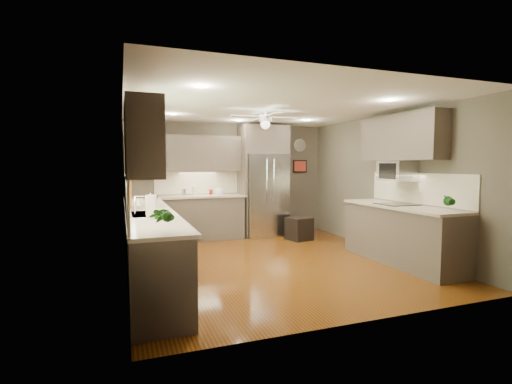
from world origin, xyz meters
TOP-DOWN VIEW (x-y plane):
  - floor at (0.00, 0.00)m, footprint 5.00×5.00m
  - ceiling at (0.00, 0.00)m, footprint 5.00×5.00m
  - wall_back at (0.00, 2.50)m, footprint 4.50×0.00m
  - wall_front at (0.00, -2.50)m, footprint 4.50×0.00m
  - wall_left at (-2.25, 0.00)m, footprint 0.00×5.00m
  - wall_right at (2.25, 0.00)m, footprint 0.00×5.00m
  - canister_b at (-1.08, 2.18)m, footprint 0.12×0.12m
  - canister_c at (-0.85, 2.24)m, footprint 0.13×0.13m
  - canister_d at (-0.49, 2.24)m, footprint 0.08×0.08m
  - soap_bottle at (-2.08, 0.13)m, footprint 0.11×0.12m
  - potted_plant_left at (-1.95, -1.99)m, footprint 0.20×0.17m
  - potted_plant_right at (1.90, -1.72)m, footprint 0.21×0.19m
  - bowl at (-0.31, 2.22)m, footprint 0.24×0.24m
  - left_run at (-1.95, 0.15)m, footprint 0.65×4.70m
  - back_run at (-0.72, 2.20)m, footprint 1.85×0.65m
  - uppers at (-0.74, 0.71)m, footprint 4.50×4.70m
  - window at (-2.22, -0.50)m, footprint 0.05×1.12m
  - sink at (-1.93, -0.50)m, footprint 0.50×0.70m
  - refrigerator at (0.70, 2.16)m, footprint 1.06×0.75m
  - right_run at (1.93, -0.80)m, footprint 0.70×2.20m
  - microwave at (2.03, -0.55)m, footprint 0.43×0.55m
  - ceiling_fan at (-0.00, 0.30)m, footprint 1.18×1.18m
  - recessed_lights at (-0.04, 0.40)m, footprint 2.84×3.14m
  - wall_clock at (1.75, 2.48)m, footprint 0.30×0.03m
  - framed_print at (1.75, 2.48)m, footprint 0.36×0.03m
  - stool at (1.21, 1.42)m, footprint 0.53×0.53m
  - paper_towel at (-1.97, -1.05)m, footprint 0.13×0.13m

SIDE VIEW (x-z plane):
  - floor at x=0.00m, z-range 0.00..0.00m
  - stool at x=1.21m, z-range -0.01..0.49m
  - left_run at x=-1.95m, z-range -0.24..1.21m
  - back_run at x=-0.72m, z-range -0.24..1.21m
  - right_run at x=1.93m, z-range -0.24..1.21m
  - sink at x=-1.93m, z-range 0.75..1.07m
  - bowl at x=-0.31m, z-range 0.94..0.99m
  - canister_d at x=-0.49m, z-range 0.95..1.05m
  - canister_b at x=-1.08m, z-range 0.93..1.09m
  - canister_c at x=-0.85m, z-range 0.94..1.12m
  - soap_bottle at x=-2.08m, z-range 0.94..1.14m
  - paper_towel at x=-1.97m, z-range 0.92..1.24m
  - potted_plant_right at x=1.90m, z-range 0.94..1.24m
  - potted_plant_left at x=-1.95m, z-range 0.94..1.27m
  - refrigerator at x=0.70m, z-range -0.04..2.41m
  - wall_back at x=0.00m, z-range -1.00..3.50m
  - wall_front at x=0.00m, z-range -1.00..3.50m
  - wall_left at x=-2.25m, z-range -1.25..3.75m
  - wall_right at x=2.25m, z-range -1.25..3.75m
  - microwave at x=2.03m, z-range 1.31..1.65m
  - framed_print at x=1.75m, z-range 1.40..1.70m
  - window at x=-2.22m, z-range 1.09..2.01m
  - uppers at x=-0.74m, z-range 1.39..2.35m
  - wall_clock at x=1.75m, z-range 1.90..2.20m
  - ceiling_fan at x=0.00m, z-range 2.17..2.49m
  - recessed_lights at x=-0.04m, z-range 2.49..2.50m
  - ceiling at x=0.00m, z-range 2.50..2.50m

